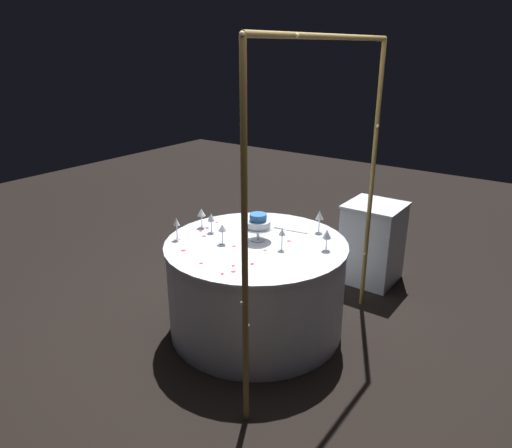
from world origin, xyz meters
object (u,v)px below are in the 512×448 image
(side_table, at_px, (372,243))
(wine_glass_1, at_px, (327,235))
(cake_knife, at_px, (288,230))
(wine_glass_6, at_px, (222,229))
(decorative_arch, at_px, (323,167))
(wine_glass_2, at_px, (211,218))
(tiered_cake, at_px, (258,223))
(wine_glass_4, at_px, (201,213))
(wine_glass_5, at_px, (176,223))
(wine_glass_3, at_px, (282,234))
(wine_glass_0, at_px, (319,216))
(main_table, at_px, (256,286))

(side_table, xyz_separation_m, wine_glass_1, (1.15, 0.09, 0.48))
(wine_glass_1, relative_size, cake_knife, 0.54)
(wine_glass_6, bearing_deg, side_table, 157.85)
(decorative_arch, bearing_deg, cake_knife, -127.39)
(wine_glass_2, bearing_deg, tiered_cake, 100.73)
(wine_glass_2, distance_m, wine_glass_4, 0.14)
(wine_glass_4, distance_m, wine_glass_5, 0.31)
(side_table, bearing_deg, decorative_arch, 5.58)
(side_table, height_order, wine_glass_4, wine_glass_4)
(side_table, relative_size, wine_glass_3, 4.77)
(wine_glass_1, xyz_separation_m, wine_glass_5, (0.49, -1.04, 0.01))
(side_table, relative_size, wine_glass_0, 4.30)
(wine_glass_2, relative_size, wine_glass_6, 1.05)
(side_table, distance_m, wine_glass_5, 1.96)
(wine_glass_3, distance_m, wine_glass_6, 0.46)
(decorative_arch, relative_size, wine_glass_2, 13.89)
(wine_glass_5, height_order, cake_knife, wine_glass_5)
(decorative_arch, distance_m, wine_glass_5, 1.24)
(main_table, distance_m, cake_knife, 0.53)
(wine_glass_4, xyz_separation_m, cake_knife, (-0.35, 0.62, -0.12))
(side_table, bearing_deg, wine_glass_4, -35.99)
(wine_glass_0, xyz_separation_m, wine_glass_6, (0.64, -0.48, -0.02))
(main_table, distance_m, wine_glass_1, 0.72)
(wine_glass_4, relative_size, wine_glass_6, 1.05)
(main_table, xyz_separation_m, wine_glass_3, (-0.01, 0.22, 0.49))
(wine_glass_0, xyz_separation_m, wine_glass_4, (0.47, -0.84, -0.01))
(wine_glass_1, relative_size, wine_glass_5, 0.91)
(side_table, bearing_deg, cake_knife, -19.50)
(tiered_cake, xyz_separation_m, wine_glass_3, (0.03, 0.24, -0.02))
(wine_glass_2, distance_m, wine_glass_5, 0.29)
(wine_glass_5, relative_size, cake_knife, 0.59)
(wine_glass_0, height_order, wine_glass_6, wine_glass_0)
(wine_glass_2, relative_size, wine_glass_4, 1.00)
(wine_glass_0, relative_size, wine_glass_4, 1.13)
(decorative_arch, bearing_deg, wine_glass_4, -90.59)
(decorative_arch, distance_m, wine_glass_0, 0.76)
(wine_glass_3, height_order, wine_glass_6, wine_glass_3)
(main_table, relative_size, wine_glass_5, 8.02)
(wine_glass_0, bearing_deg, wine_glass_3, -6.61)
(side_table, distance_m, wine_glass_2, 1.67)
(wine_glass_5, xyz_separation_m, cake_knife, (-0.66, 0.60, -0.13))
(wine_glass_4, bearing_deg, side_table, 144.01)
(main_table, bearing_deg, wine_glass_4, -91.05)
(tiered_cake, height_order, wine_glass_6, tiered_cake)
(tiered_cake, distance_m, wine_glass_2, 0.41)
(wine_glass_5, height_order, wine_glass_6, wine_glass_5)
(side_table, bearing_deg, wine_glass_1, 4.32)
(wine_glass_6, height_order, cake_knife, wine_glass_6)
(wine_glass_3, bearing_deg, wine_glass_2, -86.21)
(main_table, bearing_deg, wine_glass_0, 149.87)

